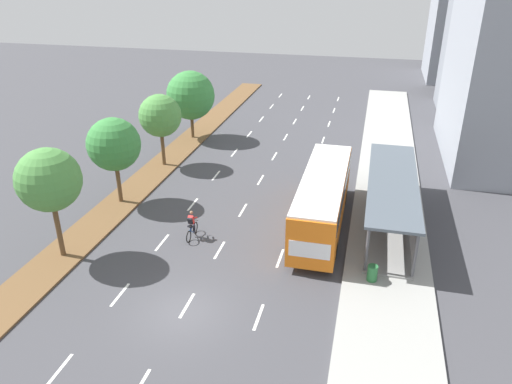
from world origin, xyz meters
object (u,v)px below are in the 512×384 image
(cyclist, at_px, (192,226))
(median_tree_fourth, at_px, (191,95))
(median_tree_second, at_px, (114,145))
(bus, at_px, (323,196))
(median_tree_third, at_px, (160,116))
(trash_bin, at_px, (372,273))
(median_tree_nearest, at_px, (49,180))
(bus_shelter, at_px, (396,197))

(cyclist, xyz_separation_m, median_tree_fourth, (-6.27, 16.97, 3.22))
(median_tree_second, distance_m, median_tree_fourth, 13.73)
(bus, distance_m, median_tree_second, 13.73)
(cyclist, height_order, median_tree_third, median_tree_third)
(cyclist, bearing_deg, bus, 24.02)
(trash_bin, bearing_deg, median_tree_nearest, -174.67)
(median_tree_nearest, relative_size, trash_bin, 7.29)
(median_tree_fourth, bearing_deg, cyclist, -69.71)
(median_tree_third, relative_size, median_tree_fourth, 0.93)
(median_tree_third, xyz_separation_m, trash_bin, (16.59, -12.18, -3.53))
(bus_shelter, height_order, median_tree_third, median_tree_third)
(median_tree_fourth, bearing_deg, median_tree_nearest, -89.83)
(bus_shelter, distance_m, trash_bin, 6.74)
(median_tree_nearest, bearing_deg, cyclist, 30.28)
(median_tree_third, bearing_deg, median_tree_fourth, 91.05)
(median_tree_nearest, bearing_deg, bus_shelter, 24.50)
(median_tree_nearest, distance_m, median_tree_second, 6.88)
(median_tree_third, bearing_deg, median_tree_nearest, -90.27)
(median_tree_nearest, xyz_separation_m, median_tree_second, (-0.11, 6.87, -0.46))
(median_tree_second, xyz_separation_m, trash_bin, (16.77, -5.31, -3.58))
(bus_shelter, distance_m, median_tree_fourth, 21.86)
(median_tree_fourth, bearing_deg, bus, -45.47)
(bus_shelter, relative_size, median_tree_second, 2.17)
(median_tree_second, bearing_deg, cyclist, -27.12)
(bus_shelter, distance_m, median_tree_third, 18.69)
(bus, distance_m, median_tree_third, 15.19)
(bus, relative_size, trash_bin, 13.28)
(cyclist, height_order, median_tree_fourth, median_tree_fourth)
(bus, xyz_separation_m, median_tree_nearest, (-13.46, -6.86, 2.55))
(bus, relative_size, cyclist, 6.20)
(bus_shelter, xyz_separation_m, trash_bin, (-1.08, -6.53, -1.29))
(bus, distance_m, cyclist, 8.03)
(median_tree_third, relative_size, trash_bin, 6.64)
(bus, height_order, cyclist, bus)
(bus_shelter, bearing_deg, median_tree_fourth, 144.89)
(bus_shelter, height_order, median_tree_nearest, median_tree_nearest)
(bus, relative_size, median_tree_nearest, 1.82)
(median_tree_fourth, xyz_separation_m, trash_bin, (16.72, -19.04, -3.44))
(bus, relative_size, median_tree_fourth, 1.87)
(median_tree_fourth, height_order, trash_bin, median_tree_fourth)
(median_tree_second, bearing_deg, trash_bin, -17.58)
(bus_shelter, relative_size, median_tree_nearest, 2.03)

